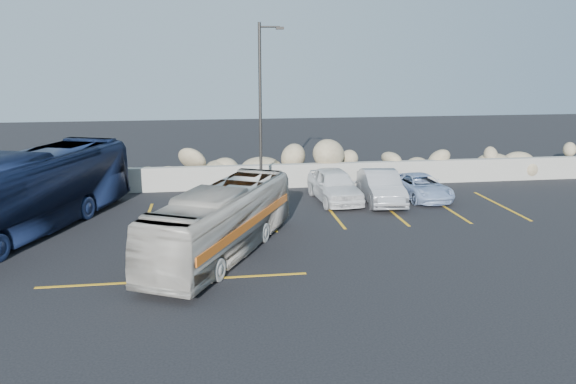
{
  "coord_description": "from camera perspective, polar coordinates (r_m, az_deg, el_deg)",
  "views": [
    {
      "loc": [
        0.14,
        -15.84,
        6.52
      ],
      "look_at": [
        2.98,
        4.0,
        1.69
      ],
      "focal_mm": 35.0,
      "sensor_mm": 36.0,
      "label": 1
    }
  ],
  "objects": [
    {
      "name": "ground",
      "position": [
        17.13,
        -8.08,
        -8.96
      ],
      "size": [
        90.0,
        90.0,
        0.0
      ],
      "primitive_type": "plane",
      "color": "black",
      "rests_on": "ground"
    },
    {
      "name": "seawall",
      "position": [
        28.46,
        -8.24,
        1.41
      ],
      "size": [
        60.0,
        0.4,
        1.2
      ],
      "primitive_type": "cube",
      "color": "gray",
      "rests_on": "ground"
    },
    {
      "name": "riprap_pile",
      "position": [
        29.51,
        -8.29,
        3.22
      ],
      "size": [
        54.0,
        2.8,
        2.6
      ],
      "primitive_type": null,
      "color": "#958262",
      "rests_on": "ground"
    },
    {
      "name": "parking_lines",
      "position": [
        22.83,
        3.6,
        -3.05
      ],
      "size": [
        18.16,
        9.36,
        0.01
      ],
      "color": "gold",
      "rests_on": "ground"
    },
    {
      "name": "lamppost",
      "position": [
        25.55,
        -2.71,
        8.55
      ],
      "size": [
        1.14,
        0.18,
        8.0
      ],
      "color": "#2B2926",
      "rests_on": "ground"
    },
    {
      "name": "vintage_bus",
      "position": [
        18.95,
        -6.7,
        -2.95
      ],
      "size": [
        5.5,
        8.39,
        2.34
      ],
      "primitive_type": "imported",
      "rotation": [
        0.0,
        0.0,
        -0.46
      ],
      "color": "#B8B2A6",
      "rests_on": "ground"
    },
    {
      "name": "tour_coach",
      "position": [
        23.23,
        -25.28,
        -0.11
      ],
      "size": [
        6.47,
        11.34,
        3.11
      ],
      "primitive_type": "imported",
      "rotation": [
        0.0,
        0.0,
        -0.37
      ],
      "color": "#101A37",
      "rests_on": "ground"
    },
    {
      "name": "car_a",
      "position": [
        26.02,
        4.74,
        0.71
      ],
      "size": [
        2.1,
        4.56,
        1.51
      ],
      "primitive_type": "imported",
      "rotation": [
        0.0,
        0.0,
        0.07
      ],
      "color": "white",
      "rests_on": "ground"
    },
    {
      "name": "car_b",
      "position": [
        26.05,
        9.43,
        0.52
      ],
      "size": [
        1.91,
        4.52,
        1.45
      ],
      "primitive_type": "imported",
      "rotation": [
        0.0,
        0.0,
        -0.09
      ],
      "color": "#A9A9AD",
      "rests_on": "ground"
    },
    {
      "name": "car_d",
      "position": [
        27.21,
        13.35,
        0.54
      ],
      "size": [
        2.22,
        4.2,
        1.13
      ],
      "primitive_type": "imported",
      "rotation": [
        0.0,
        0.0,
        0.09
      ],
      "color": "#93ABD1",
      "rests_on": "ground"
    }
  ]
}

